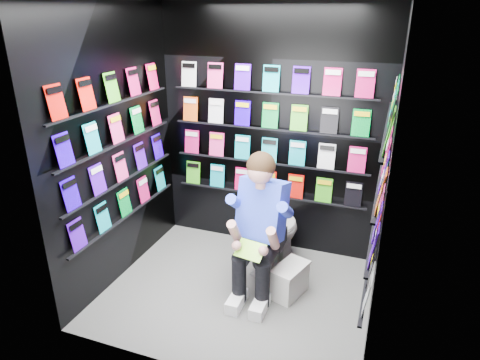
% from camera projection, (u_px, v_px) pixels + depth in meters
% --- Properties ---
extents(floor, '(2.40, 2.40, 0.00)m').
position_uv_depth(floor, '(237.00, 292.00, 4.06)').
color(floor, '#595956').
rests_on(floor, ground).
extents(wall_back, '(2.40, 0.04, 2.60)m').
position_uv_depth(wall_back, '(271.00, 133.00, 4.45)').
color(wall_back, black).
rests_on(wall_back, floor).
extents(wall_front, '(2.40, 0.04, 2.60)m').
position_uv_depth(wall_front, '(182.00, 213.00, 2.70)').
color(wall_front, black).
rests_on(wall_front, floor).
extents(wall_left, '(0.04, 2.00, 2.60)m').
position_uv_depth(wall_left, '(116.00, 148.00, 3.96)').
color(wall_left, black).
rests_on(wall_left, floor).
extents(wall_right, '(0.04, 2.00, 2.60)m').
position_uv_depth(wall_right, '(387.00, 181.00, 3.19)').
color(wall_right, black).
rests_on(wall_right, floor).
extents(comics_back, '(2.10, 0.06, 1.37)m').
position_uv_depth(comics_back, '(270.00, 133.00, 4.42)').
color(comics_back, '#E40E56').
rests_on(comics_back, wall_back).
extents(comics_left, '(0.06, 1.70, 1.37)m').
position_uv_depth(comics_left, '(118.00, 148.00, 3.95)').
color(comics_left, '#E40E56').
rests_on(comics_left, wall_left).
extents(comics_right, '(0.06, 1.70, 1.37)m').
position_uv_depth(comics_right, '(383.00, 180.00, 3.20)').
color(comics_right, '#E40E56').
rests_on(comics_right, wall_right).
extents(toilet, '(0.55, 0.81, 0.73)m').
position_uv_depth(toilet, '(273.00, 233.00, 4.37)').
color(toilet, white).
rests_on(toilet, floor).
extents(longbox, '(0.31, 0.42, 0.28)m').
position_uv_depth(longbox, '(290.00, 281.00, 3.98)').
color(longbox, silver).
rests_on(longbox, floor).
extents(longbox_lid, '(0.33, 0.44, 0.03)m').
position_uv_depth(longbox_lid, '(291.00, 267.00, 3.92)').
color(longbox_lid, silver).
rests_on(longbox_lid, longbox).
extents(reader, '(0.71, 0.92, 1.53)m').
position_uv_depth(reader, '(263.00, 210.00, 3.88)').
color(reader, '#2236C5').
rests_on(reader, toilet).
extents(held_comic, '(0.28, 0.19, 0.11)m').
position_uv_depth(held_comic, '(250.00, 250.00, 3.65)').
color(held_comic, green).
rests_on(held_comic, reader).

